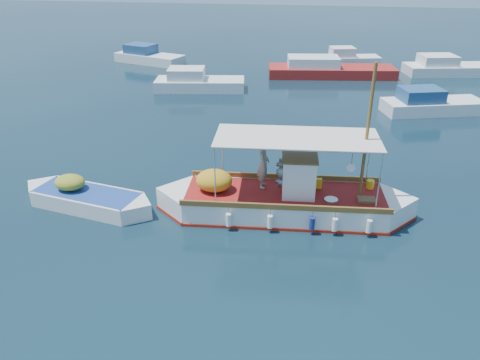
# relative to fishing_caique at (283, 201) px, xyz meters

# --- Properties ---
(ground) EXTENTS (160.00, 160.00, 0.00)m
(ground) POSITION_rel_fishing_caique_xyz_m (-0.14, -0.44, -0.55)
(ground) COLOR black
(ground) RESTS_ON ground
(fishing_caique) EXTENTS (10.04, 3.32, 6.14)m
(fishing_caique) POSITION_rel_fishing_caique_xyz_m (0.00, 0.00, 0.00)
(fishing_caique) COLOR white
(fishing_caique) RESTS_ON ground
(dinghy) EXTENTS (5.81, 2.46, 1.44)m
(dinghy) POSITION_rel_fishing_caique_xyz_m (-7.80, -0.76, -0.24)
(dinghy) COLOR white
(dinghy) RESTS_ON ground
(bg_boat_nw) EXTENTS (6.79, 3.40, 1.80)m
(bg_boat_nw) POSITION_rel_fishing_caique_xyz_m (-7.87, 17.15, -0.05)
(bg_boat_nw) COLOR silver
(bg_boat_nw) RESTS_ON ground
(bg_boat_n) EXTENTS (10.48, 4.16, 1.80)m
(bg_boat_n) POSITION_rel_fishing_caique_xyz_m (1.60, 22.99, -0.05)
(bg_boat_n) COLOR maroon
(bg_boat_n) RESTS_ON ground
(bg_boat_ne) EXTENTS (6.61, 3.87, 1.80)m
(bg_boat_ne) POSITION_rel_fishing_caique_xyz_m (8.06, 14.35, -0.05)
(bg_boat_ne) COLOR silver
(bg_boat_ne) RESTS_ON ground
(bg_boat_e) EXTENTS (7.46, 4.01, 1.80)m
(bg_boat_e) POSITION_rel_fishing_caique_xyz_m (11.32, 25.39, -0.05)
(bg_boat_e) COLOR silver
(bg_boat_e) RESTS_ON ground
(bg_boat_far_w) EXTENTS (6.88, 4.20, 1.80)m
(bg_boat_far_w) POSITION_rel_fishing_caique_xyz_m (-14.73, 25.56, -0.05)
(bg_boat_far_w) COLOR silver
(bg_boat_far_w) RESTS_ON ground
(bg_boat_far_n) EXTENTS (5.50, 3.16, 1.80)m
(bg_boat_far_n) POSITION_rel_fishing_caique_xyz_m (3.43, 27.57, -0.05)
(bg_boat_far_n) COLOR silver
(bg_boat_far_n) RESTS_ON ground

